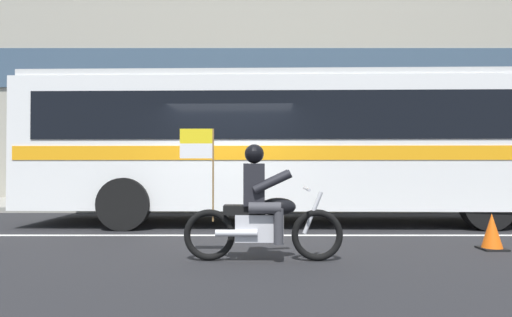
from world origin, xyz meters
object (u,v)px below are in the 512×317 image
Objects in this scene: motorcycle_with_rider at (262,211)px; traffic_cone at (492,233)px; transit_bus at (309,139)px; fire_hydrant at (137,192)px.

traffic_cone is at bearing 12.47° from motorcycle_with_rider.
transit_bus is at bearing 127.31° from traffic_cone.
motorcycle_with_rider is 3.63m from traffic_cone.
traffic_cone is (2.40, -3.15, -1.63)m from transit_bus.
transit_bus is 16.43× the size of fire_hydrant.
fire_hydrant is 9.41m from traffic_cone.
transit_bus is at bearing -32.72° from fire_hydrant.
fire_hydrant is 1.36× the size of traffic_cone.
traffic_cone is (7.10, -6.17, -0.26)m from fire_hydrant.
transit_bus is 4.28m from traffic_cone.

